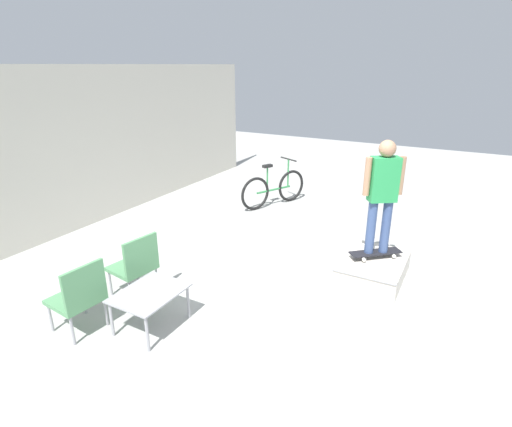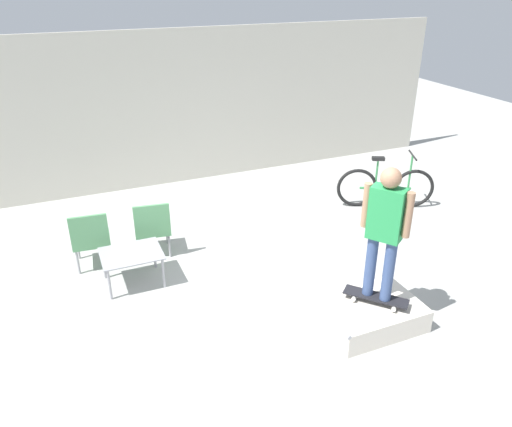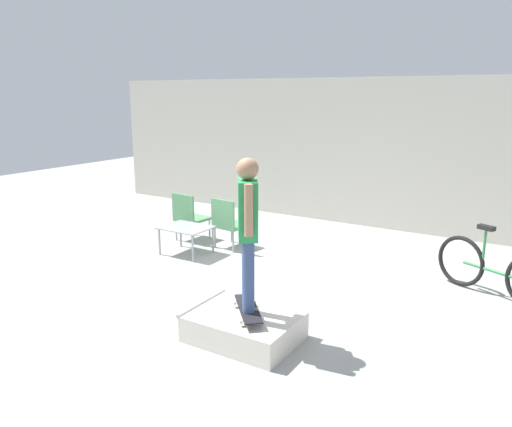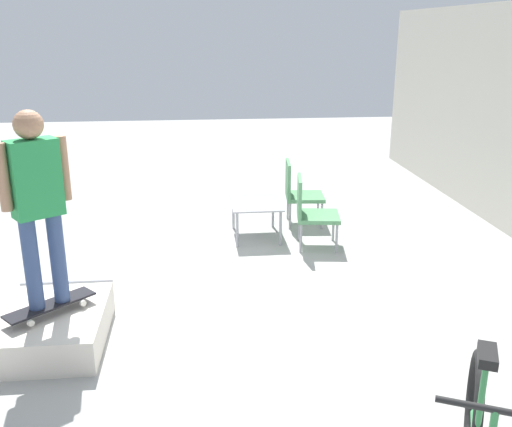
# 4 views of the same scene
# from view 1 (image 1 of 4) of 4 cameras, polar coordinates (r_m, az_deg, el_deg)

# --- Properties ---
(ground_plane) EXTENTS (24.00, 24.00, 0.00)m
(ground_plane) POSITION_cam_1_polar(r_m,az_deg,el_deg) (5.70, 3.05, -11.20)
(ground_plane) COLOR #A8A8A3
(house_wall_back) EXTENTS (12.00, 0.06, 3.00)m
(house_wall_back) POSITION_cam_1_polar(r_m,az_deg,el_deg) (7.96, -26.72, 7.54)
(house_wall_back) COLOR beige
(house_wall_back) RESTS_ON ground_plane
(skate_ramp_box) EXTENTS (1.20, 0.87, 0.32)m
(skate_ramp_box) POSITION_cam_1_polar(r_m,az_deg,el_deg) (6.23, 16.36, -7.50)
(skate_ramp_box) COLOR silver
(skate_ramp_box) RESTS_ON ground_plane
(skateboard_on_ramp) EXTENTS (0.67, 0.71, 0.07)m
(skateboard_on_ramp) POSITION_cam_1_polar(r_m,az_deg,el_deg) (6.18, 16.69, -5.36)
(skateboard_on_ramp) COLOR black
(skateboard_on_ramp) RESTS_ON skate_ramp_box
(person_skater) EXTENTS (0.38, 0.48, 1.65)m
(person_skater) POSITION_cam_1_polar(r_m,az_deg,el_deg) (5.84, 17.66, 3.35)
(person_skater) COLOR #384C7A
(person_skater) RESTS_ON skateboard_on_ramp
(coffee_table) EXTENTS (0.82, 0.65, 0.48)m
(coffee_table) POSITION_cam_1_polar(r_m,az_deg,el_deg) (4.98, -14.96, -11.35)
(coffee_table) COLOR #9E9EA3
(coffee_table) RESTS_ON ground_plane
(patio_chair_left) EXTENTS (0.56, 0.56, 0.90)m
(patio_chair_left) POSITION_cam_1_polar(r_m,az_deg,el_deg) (5.13, -23.93, -10.60)
(patio_chair_left) COLOR #99999E
(patio_chair_left) RESTS_ON ground_plane
(patio_chair_right) EXTENTS (0.59, 0.59, 0.90)m
(patio_chair_right) POSITION_cam_1_polar(r_m,az_deg,el_deg) (5.62, -16.80, -6.85)
(patio_chair_right) COLOR #99999E
(patio_chair_right) RESTS_ON ground_plane
(bicycle) EXTENTS (1.62, 0.81, 1.02)m
(bicycle) POSITION_cam_1_polar(r_m,az_deg,el_deg) (8.94, 2.57, 3.57)
(bicycle) COLOR black
(bicycle) RESTS_ON ground_plane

